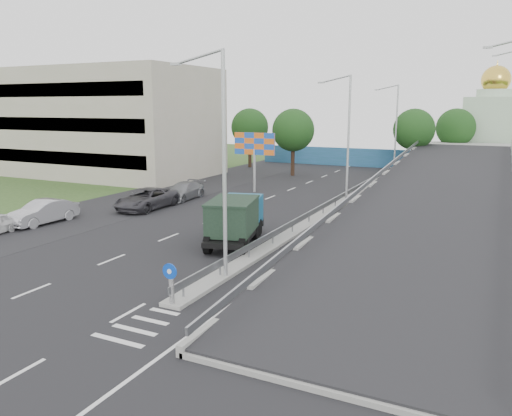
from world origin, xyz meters
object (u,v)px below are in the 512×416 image
Objects in this scene: billboard at (254,147)px; dump_truck at (236,218)px; church at (492,126)px; lamp_post_far at (395,124)px; sign_bollard at (171,283)px; parked_car_c at (147,199)px; lamp_post_mid at (346,133)px; parked_car_d at (183,191)px; lamp_post_near at (220,154)px; parked_car_b at (43,212)px.

billboard is 0.84× the size of dump_truck.
billboard is (-19.00, -32.00, -1.12)m from church.
church is at bearing 54.76° from lamp_post_far.
dump_truck is at bearing 103.22° from sign_bollard.
church reaches higher than parked_car_c.
parked_car_c is (-13.22, -8.62, -5.01)m from lamp_post_mid.
lamp_post_far is 2.00× the size of parked_car_d.
parked_car_c is 1.14× the size of parked_car_d.
lamp_post_near and lamp_post_mid have the same top height.
sign_bollard reaches higher than parked_car_c.
lamp_post_far is (0.00, 40.00, 0.00)m from lamp_post_near.
sign_bollard is at bearing -90.14° from lamp_post_far.
sign_bollard is at bearing -49.84° from parked_car_c.
dump_truck is (-2.25, 9.56, 0.48)m from sign_bollard.
lamp_post_near is 40.00m from lamp_post_far.
sign_bollard is at bearing -91.79° from dump_truck.
lamp_post_near is 54.90m from church.
sign_bollard is 0.12× the size of church.
parked_car_c is at bearing 137.56° from dump_truck.
dump_truck is at bearing -28.05° from parked_car_c.
lamp_post_mid is 1.75× the size of parked_car_c.
lamp_post_far is at bearing 89.86° from sign_bollard.
billboard is at bearing -116.84° from lamp_post_far.
lamp_post_far is 27.73m from parked_car_d.
parked_car_d is (-10.64, 10.30, -0.78)m from dump_truck.
sign_bollard is 23.68m from parked_car_d.
lamp_post_far is 39.59m from parked_car_b.
billboard is (-9.11, 22.00, -1.62)m from lamp_post_near.
lamp_post_near is 0.73× the size of church.
church is at bearing 80.19° from sign_bollard.
lamp_post_near is 2.00× the size of parked_car_d.
lamp_post_near reaches higher than sign_bollard.
parked_car_b is at bearing -136.45° from lamp_post_mid.
billboard is at bearing 97.54° from dump_truck.
lamp_post_mid is 2.00× the size of parked_car_d.
lamp_post_mid is at bearing -12.38° from billboard.
lamp_post_near is at bearing -82.68° from dump_truck.
parked_car_d is at bearing -118.47° from lamp_post_far.
lamp_post_mid is (0.11, 23.83, 4.77)m from sign_bollard.
parked_car_b is at bearing 153.46° from sign_bollard.
dump_truck is (-2.36, -34.26, -4.30)m from lamp_post_far.
dump_truck reaches higher than parked_car_b.
parked_car_c is (3.24, 7.03, -0.01)m from parked_car_b.
sign_bollard is 24.30m from lamp_post_mid.
parked_car_c is (-4.11, -10.62, -3.38)m from billboard.
lamp_post_mid reaches higher than sign_bollard.
lamp_post_mid reaches higher than billboard.
lamp_post_far is at bearing -125.24° from church.
parked_car_b is (-16.47, -35.66, -5.00)m from lamp_post_far.
lamp_post_mid is 9.47m from billboard.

